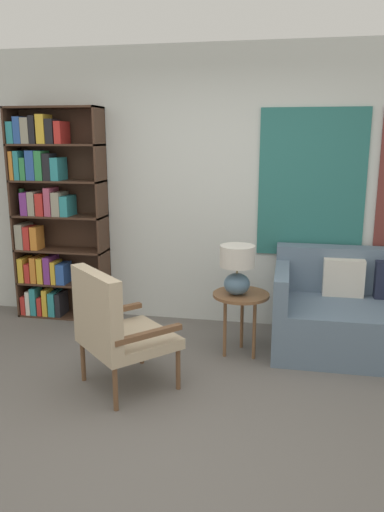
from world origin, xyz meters
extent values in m
plane|color=#66605B|center=(0.00, 0.00, 0.00)|extent=(14.00, 14.00, 0.00)
cube|color=silver|center=(0.00, 2.03, 1.35)|extent=(6.40, 0.06, 2.70)
cube|color=#286B66|center=(0.92, 1.99, 1.43)|extent=(0.98, 0.02, 1.37)
cube|color=#422B1E|center=(-2.03, 1.85, 1.07)|extent=(0.02, 0.30, 2.14)
cube|color=#422B1E|center=(-1.10, 1.85, 1.07)|extent=(0.02, 0.30, 2.14)
cube|color=#422B1E|center=(-1.56, 1.85, 2.13)|extent=(0.94, 0.30, 0.02)
cube|color=#422B1E|center=(-1.56, 1.85, 0.01)|extent=(0.94, 0.30, 0.02)
cube|color=#422B1E|center=(-1.56, 2.00, 1.07)|extent=(0.94, 0.01, 2.14)
cube|color=#422B1E|center=(-1.56, 1.85, 0.36)|extent=(0.94, 0.30, 0.02)
cube|color=red|center=(-1.98, 1.79, 0.12)|extent=(0.05, 0.17, 0.19)
cube|color=silver|center=(-1.92, 1.82, 0.15)|extent=(0.05, 0.22, 0.25)
cube|color=teal|center=(-1.86, 1.80, 0.17)|extent=(0.06, 0.18, 0.29)
cube|color=red|center=(-1.80, 1.80, 0.12)|extent=(0.05, 0.17, 0.19)
cube|color=gold|center=(-1.73, 1.79, 0.16)|extent=(0.05, 0.17, 0.28)
cube|color=teal|center=(-1.66, 1.82, 0.14)|extent=(0.07, 0.22, 0.25)
cube|color=black|center=(-1.59, 1.82, 0.14)|extent=(0.05, 0.22, 0.24)
cube|color=#422B1E|center=(-1.56, 1.85, 0.72)|extent=(0.94, 0.30, 0.02)
cube|color=gold|center=(-1.98, 1.82, 0.50)|extent=(0.06, 0.22, 0.26)
cube|color=red|center=(-1.90, 1.82, 0.47)|extent=(0.05, 0.22, 0.20)
cube|color=orange|center=(-1.84, 1.83, 0.51)|extent=(0.06, 0.24, 0.27)
cube|color=gold|center=(-1.76, 1.82, 0.50)|extent=(0.06, 0.22, 0.26)
cube|color=#7A338C|center=(-1.68, 1.83, 0.51)|extent=(0.07, 0.25, 0.28)
cube|color=gold|center=(-1.62, 1.80, 0.49)|extent=(0.05, 0.19, 0.23)
cube|color=#2D56A8|center=(-1.54, 1.81, 0.48)|extent=(0.09, 0.21, 0.21)
cylinder|color=#8C6B4C|center=(-1.17, 1.85, 0.44)|extent=(0.08, 0.08, 0.14)
cube|color=#422B1E|center=(-1.56, 1.85, 1.07)|extent=(0.94, 0.30, 0.02)
cube|color=gray|center=(-1.96, 1.83, 0.85)|extent=(0.08, 0.25, 0.26)
cube|color=red|center=(-1.88, 1.80, 0.84)|extent=(0.07, 0.18, 0.24)
cube|color=orange|center=(-1.80, 1.80, 0.84)|extent=(0.07, 0.17, 0.24)
cube|color=#422B1E|center=(-1.56, 1.85, 1.42)|extent=(0.94, 0.30, 0.02)
cylinder|color=#194723|center=(-1.97, 1.85, 1.21)|extent=(0.06, 0.06, 0.26)
cube|color=#7A338C|center=(-1.88, 1.82, 1.19)|extent=(0.08, 0.22, 0.23)
cube|color=gray|center=(-1.80, 1.81, 1.20)|extent=(0.07, 0.20, 0.24)
cube|color=red|center=(-1.72, 1.82, 1.19)|extent=(0.08, 0.22, 0.22)
cube|color=#B24C6B|center=(-1.63, 1.82, 1.22)|extent=(0.07, 0.22, 0.28)
cube|color=gray|center=(-1.54, 1.83, 1.20)|extent=(0.08, 0.24, 0.24)
cube|color=teal|center=(-1.46, 1.83, 1.18)|extent=(0.08, 0.23, 0.20)
cube|color=#422B1E|center=(-1.56, 1.85, 1.78)|extent=(0.94, 0.30, 0.02)
cube|color=orange|center=(-1.99, 1.80, 1.57)|extent=(0.04, 0.19, 0.28)
cube|color=teal|center=(-1.93, 1.82, 1.57)|extent=(0.05, 0.22, 0.28)
cube|color=#338C4C|center=(-1.86, 1.82, 1.54)|extent=(0.06, 0.21, 0.22)
cube|color=#2D56A8|center=(-1.78, 1.83, 1.58)|extent=(0.09, 0.25, 0.29)
cube|color=#338C4C|center=(-1.70, 1.81, 1.58)|extent=(0.07, 0.19, 0.29)
cube|color=black|center=(-1.61, 1.80, 1.56)|extent=(0.08, 0.17, 0.26)
cube|color=teal|center=(-1.53, 1.82, 1.54)|extent=(0.08, 0.22, 0.22)
cube|color=teal|center=(-1.97, 1.80, 1.89)|extent=(0.07, 0.18, 0.21)
cube|color=#2D56A8|center=(-1.89, 1.81, 1.91)|extent=(0.07, 0.20, 0.26)
cube|color=gray|center=(-1.81, 1.81, 1.91)|extent=(0.08, 0.21, 0.25)
cube|color=black|center=(-1.74, 1.83, 1.92)|extent=(0.06, 0.24, 0.27)
cube|color=gold|center=(-1.65, 1.81, 1.92)|extent=(0.09, 0.20, 0.28)
cube|color=black|center=(-1.56, 1.80, 1.90)|extent=(0.08, 0.19, 0.23)
cube|color=red|center=(-1.47, 1.82, 1.89)|extent=(0.07, 0.23, 0.21)
cylinder|color=brown|center=(-0.04, 0.52, 0.16)|extent=(0.04, 0.04, 0.33)
cylinder|color=brown|center=(-0.43, 0.89, 0.16)|extent=(0.04, 0.04, 0.33)
cylinder|color=brown|center=(-0.40, 0.14, 0.16)|extent=(0.04, 0.04, 0.33)
cylinder|color=brown|center=(-0.79, 0.51, 0.16)|extent=(0.04, 0.04, 0.33)
cube|color=tan|center=(-0.42, 0.52, 0.37)|extent=(0.87, 0.87, 0.08)
cube|color=tan|center=(-0.59, 0.33, 0.67)|extent=(0.52, 0.50, 0.52)
cube|color=brown|center=(-0.20, 0.32, 0.51)|extent=(0.41, 0.43, 0.04)
cube|color=brown|center=(-0.63, 0.72, 0.51)|extent=(0.41, 0.43, 0.04)
cube|color=slate|center=(1.46, 1.48, 0.22)|extent=(1.66, 0.95, 0.44)
cube|color=slate|center=(1.46, 1.85, 0.65)|extent=(1.66, 0.20, 0.42)
cube|color=slate|center=(0.69, 1.48, 0.59)|extent=(0.12, 0.95, 0.30)
cube|color=beige|center=(1.23, 1.70, 0.61)|extent=(0.36, 0.12, 0.34)
cylinder|color=brown|center=(0.35, 1.23, 0.54)|extent=(0.48, 0.48, 0.02)
cylinder|color=brown|center=(0.35, 1.38, 0.26)|extent=(0.03, 0.03, 0.53)
cylinder|color=brown|center=(0.23, 1.16, 0.26)|extent=(0.03, 0.03, 0.53)
cylinder|color=brown|center=(0.48, 1.16, 0.26)|extent=(0.03, 0.03, 0.53)
ellipsoid|color=slate|center=(0.32, 1.20, 0.65)|extent=(0.22, 0.22, 0.19)
cylinder|color=tan|center=(0.32, 1.20, 0.77)|extent=(0.02, 0.02, 0.06)
cylinder|color=beige|center=(0.32, 1.20, 0.89)|extent=(0.29, 0.29, 0.18)
camera|label=1|loc=(0.72, -2.82, 1.85)|focal=35.00mm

